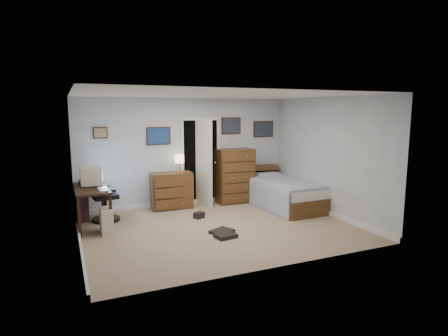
% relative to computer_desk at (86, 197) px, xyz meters
% --- Properties ---
extents(floor, '(5.00, 4.00, 0.02)m').
position_rel_computer_desk_xyz_m(floor, '(2.29, -1.09, -0.60)').
color(floor, tan).
rests_on(floor, ground).
extents(computer_desk, '(0.63, 1.34, 0.77)m').
position_rel_computer_desk_xyz_m(computer_desk, '(0.00, 0.00, 0.00)').
color(computer_desk, black).
rests_on(computer_desk, floor).
extents(crt_monitor, '(0.40, 0.37, 0.37)m').
position_rel_computer_desk_xyz_m(crt_monitor, '(0.11, 0.15, 0.37)').
color(crt_monitor, beige).
rests_on(crt_monitor, computer_desk).
extents(keyboard, '(0.16, 0.41, 0.02)m').
position_rel_computer_desk_xyz_m(keyboard, '(0.27, -0.35, 0.19)').
color(keyboard, beige).
rests_on(keyboard, computer_desk).
extents(pc_tower, '(0.22, 0.43, 0.46)m').
position_rel_computer_desk_xyz_m(pc_tower, '(0.29, -0.55, -0.36)').
color(pc_tower, beige).
rests_on(pc_tower, floor).
extents(office_chair, '(0.61, 0.61, 1.12)m').
position_rel_computer_desk_xyz_m(office_chair, '(0.30, 0.24, -0.16)').
color(office_chair, black).
rests_on(office_chair, floor).
extents(media_stack, '(0.17, 0.17, 0.84)m').
position_rel_computer_desk_xyz_m(media_stack, '(-0.03, 0.41, -0.17)').
color(media_stack, maroon).
rests_on(media_stack, floor).
extents(low_dresser, '(0.96, 0.53, 0.83)m').
position_rel_computer_desk_xyz_m(low_dresser, '(1.86, 0.69, -0.18)').
color(low_dresser, brown).
rests_on(low_dresser, floor).
extents(table_lamp, '(0.22, 0.22, 0.40)m').
position_rel_computer_desk_xyz_m(table_lamp, '(2.06, 0.69, 0.53)').
color(table_lamp, gold).
rests_on(table_lamp, low_dresser).
extents(doorway, '(0.96, 1.12, 2.05)m').
position_rel_computer_desk_xyz_m(doorway, '(2.64, 1.18, 0.41)').
color(doorway, black).
rests_on(doorway, floor).
extents(tall_dresser, '(0.89, 0.53, 1.30)m').
position_rel_computer_desk_xyz_m(tall_dresser, '(3.43, 0.66, 0.06)').
color(tall_dresser, brown).
rests_on(tall_dresser, floor).
extents(headboard_bookcase, '(0.95, 0.28, 0.84)m').
position_rel_computer_desk_xyz_m(headboard_bookcase, '(4.19, 0.77, -0.14)').
color(headboard_bookcase, brown).
rests_on(headboard_bookcase, floor).
extents(bed, '(1.18, 2.12, 0.68)m').
position_rel_computer_desk_xyz_m(bed, '(4.28, -0.23, -0.27)').
color(bed, brown).
rests_on(bed, floor).
extents(wall_posters, '(4.38, 0.04, 0.60)m').
position_rel_computer_desk_xyz_m(wall_posters, '(2.86, 0.89, 1.16)').
color(wall_posters, '#331E11').
rests_on(wall_posters, floor).
extents(floor_clutter, '(0.49, 1.60, 0.12)m').
position_rel_computer_desk_xyz_m(floor_clutter, '(2.19, -1.25, -0.55)').
color(floor_clutter, black).
rests_on(floor_clutter, floor).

